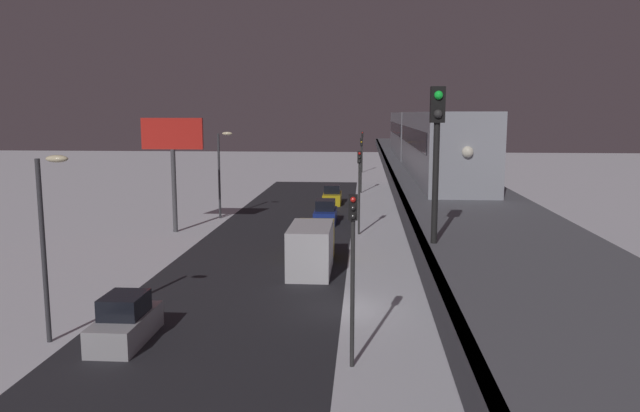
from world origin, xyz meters
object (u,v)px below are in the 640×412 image
Objects in this scene: sedan_yellow at (332,196)px; traffic_light_near at (353,256)px; traffic_light_distant at (362,146)px; traffic_light_mid at (359,180)px; traffic_light_far at (361,157)px; sedan_blue at (325,213)px; subway_train at (423,136)px; rail_signal at (437,138)px; box_truck at (312,246)px; commercial_billboard at (173,145)px; sedan_silver at (125,322)px.

traffic_light_near reaches higher than sedan_yellow.
sedan_yellow is at bearing 85.14° from traffic_light_distant.
traffic_light_mid is 1.00× the size of traffic_light_far.
sedan_blue is 30.36m from traffic_light_near.
traffic_light_far is (4.32, -29.49, -3.50)m from subway_train.
box_truck is at bearing -76.32° from rail_signal.
rail_signal is 0.45× the size of commercial_billboard.
sedan_silver and sedan_yellow have the same top height.
rail_signal is 21.97m from box_truck.
sedan_silver is 0.65× the size of traffic_light_near.
commercial_billboard is at bearing 60.16° from traffic_light_far.
rail_signal is 47.84m from sedan_yellow.
subway_train is 5.76× the size of traffic_light_mid.
traffic_light_distant is 52.32m from commercial_billboard.
traffic_light_near is (-9.30, 1.88, 3.40)m from sedan_silver.
subway_train reaches higher than traffic_light_near.
traffic_light_mid is at bearing -45.49° from subway_train.
traffic_light_distant is at bearing -90.00° from traffic_light_far.
box_truck is 1.16× the size of traffic_light_mid.
traffic_light_distant is (-2.90, -45.24, 3.40)m from sedan_blue.
commercial_billboard is (11.52, 16.09, 6.03)m from sedan_yellow.
traffic_light_distant is at bearing -85.47° from subway_train.
sedan_silver is 0.65× the size of traffic_light_mid.
sedan_yellow is 0.67× the size of traffic_light_far.
rail_signal is 37.02m from sedan_blue.
subway_train is 5.76× the size of traffic_light_distant.
subway_train is 5.76× the size of traffic_light_far.
box_truck is (-6.60, -12.46, 0.55)m from sedan_silver.
rail_signal reaches higher than traffic_light_near.
sedan_silver is (13.62, 18.81, -6.90)m from subway_train.
sedan_yellow is at bearing -85.97° from traffic_light_near.
traffic_light_distant is at bearing -88.44° from rail_signal.
traffic_light_far is 25.09m from traffic_light_distant.
subway_train reaches higher than traffic_light_distant.
sedan_yellow is at bearing -70.53° from subway_train.
traffic_light_distant is (-2.70, -60.92, 2.85)m from box_truck.
subway_train is 54.86m from traffic_light_distant.
sedan_silver is 0.65× the size of traffic_light_far.
traffic_light_near is (-2.70, 14.35, 2.85)m from box_truck.
box_truck is at bearing 87.46° from traffic_light_distant.
traffic_light_near and traffic_light_far have the same top height.
traffic_light_mid is at bearing -111.84° from sedan_silver.
traffic_light_distant is (0.00, -25.09, 0.00)m from traffic_light_far.
sedan_blue is 15.69m from box_truck.
subway_train is 4.98× the size of box_truck.
box_truck reaches higher than sedan_silver.
box_truck is 14.87m from traffic_light_near.
subway_train is at bearing 94.53° from traffic_light_distant.
rail_signal is at bearing -83.79° from sedan_yellow.
rail_signal is 0.90× the size of sedan_blue.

